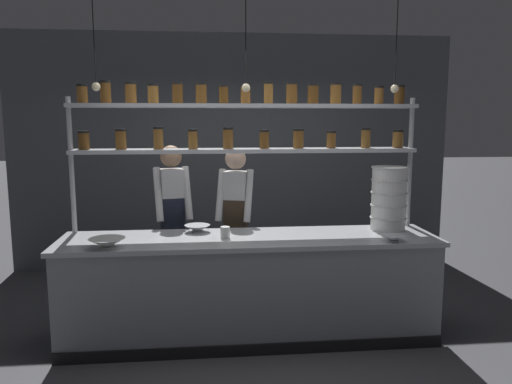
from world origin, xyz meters
TOP-DOWN VIEW (x-y plane):
  - ground_plane at (0.00, 0.00)m, footprint 40.00×40.00m
  - back_wall at (0.00, 2.28)m, footprint 5.69×0.12m
  - prep_counter at (0.00, -0.00)m, footprint 3.29×0.76m
  - spice_shelf_unit at (-0.01, 0.33)m, footprint 3.17×0.28m
  - chef_left at (-0.71, 0.76)m, footprint 0.41×0.34m
  - chef_center at (-0.08, 0.72)m, footprint 0.41×0.34m
  - container_stack at (1.31, 0.17)m, footprint 0.34×0.34m
  - prep_bowl_near_left at (-1.17, -0.26)m, footprint 0.29×0.29m
  - prep_bowl_center_front at (-0.46, 0.24)m, footprint 0.23×0.23m
  - prep_bowl_center_back at (1.19, -0.29)m, footprint 0.19×0.19m
  - serving_cup_front at (-0.22, -0.02)m, footprint 0.08×0.08m
  - pendant_light_row at (-0.01, 0.00)m, footprint 2.58×0.07m

SIDE VIEW (x-z plane):
  - ground_plane at x=0.00m, z-range 0.00..0.00m
  - prep_counter at x=0.00m, z-range 0.00..0.92m
  - prep_bowl_center_back at x=1.19m, z-range 0.92..0.97m
  - chef_center at x=-0.08m, z-range 0.12..1.78m
  - prep_bowl_center_front at x=-0.46m, z-range 0.92..0.98m
  - prep_bowl_near_left at x=-1.17m, z-range 0.92..1.00m
  - serving_cup_front at x=-0.22m, z-range 0.92..1.02m
  - chef_left at x=-0.71m, z-range 0.13..1.81m
  - container_stack at x=1.31m, z-range 0.92..1.51m
  - back_wall at x=0.00m, z-range 0.00..3.02m
  - spice_shelf_unit at x=-0.01m, z-range 0.71..2.99m
  - pendant_light_row at x=-0.01m, z-range 1.85..2.65m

